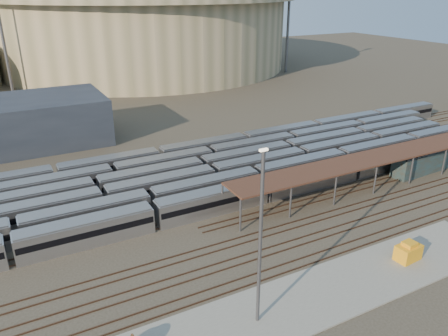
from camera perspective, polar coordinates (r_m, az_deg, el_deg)
name	(u,v)px	position (r m, az deg, el deg)	size (l,w,h in m)	color
ground	(292,222)	(65.53, 8.81, -6.96)	(420.00, 420.00, 0.00)	#383026
apron	(334,289)	(53.26, 14.17, -15.10)	(50.00, 9.00, 0.20)	gray
subway_trains	(232,168)	(78.71, 1.00, 0.03)	(125.86, 23.90, 3.60)	#A8A7AC
inspection_shed	(384,156)	(80.04, 20.11, 1.43)	(60.30, 6.00, 5.30)	#505054
empty_tracks	(313,237)	(62.16, 11.57, -8.85)	(170.00, 9.62, 0.18)	#4C3323
stadium	(144,26)	(195.15, -10.44, 17.75)	(124.00, 124.00, 32.50)	tan
service_building	(3,125)	(103.59, -26.94, 5.03)	(42.00, 20.00, 10.00)	#1E232D
floodlight_0	(1,27)	(155.49, -27.14, 16.12)	(4.00, 1.00, 38.40)	#505054
floodlight_2	(288,18)	(179.48, 8.41, 18.81)	(4.00, 1.00, 38.40)	#505054
floodlight_3	(47,15)	(206.83, -22.08, 17.98)	(4.00, 1.00, 38.40)	#505054
teal_boxcar	(428,161)	(90.01, 25.07, 0.88)	(16.66, 3.22, 3.89)	#1D3F49
yard_light_pole	(260,241)	(42.20, 4.75, -9.49)	(0.81, 0.36, 18.86)	#505054
yellow_equipment	(408,252)	(60.41, 22.90, -10.12)	(3.21, 2.01, 2.01)	orange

